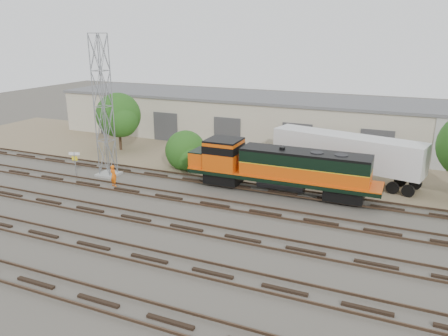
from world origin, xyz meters
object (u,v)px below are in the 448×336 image
at_px(locomotive, 278,167).
at_px(worker, 113,176).
at_px(signal_tower, 104,109).
at_px(semi_trailer, 349,152).

xyz_separation_m(locomotive, worker, (-13.17, -3.97, -1.25)).
distance_m(locomotive, worker, 13.81).
relative_size(signal_tower, worker, 6.68).
height_order(locomotive, worker, locomotive).
bearing_deg(worker, signal_tower, -28.28).
height_order(worker, semi_trailer, semi_trailer).
distance_m(signal_tower, worker, 6.06).
distance_m(locomotive, signal_tower, 16.03).
distance_m(signal_tower, semi_trailer, 21.74).
height_order(locomotive, signal_tower, signal_tower).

